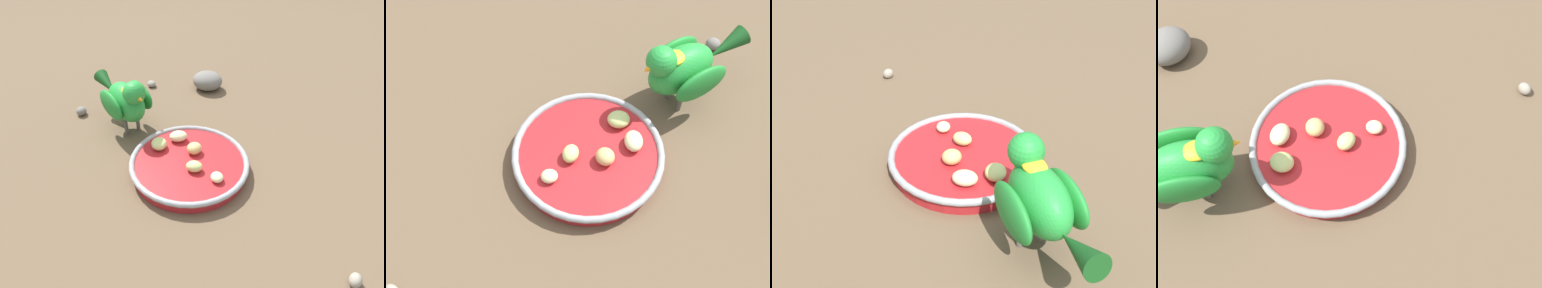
% 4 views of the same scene
% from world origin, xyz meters
% --- Properties ---
extents(ground_plane, '(4.00, 4.00, 0.00)m').
position_xyz_m(ground_plane, '(0.00, 0.00, 0.00)').
color(ground_plane, brown).
extents(feeding_bowl, '(0.23, 0.23, 0.03)m').
position_xyz_m(feeding_bowl, '(0.03, -0.00, 0.02)').
color(feeding_bowl, '#AD1E23').
rests_on(feeding_bowl, ground_plane).
extents(apple_piece_0, '(0.03, 0.03, 0.02)m').
position_xyz_m(apple_piece_0, '(0.04, -0.07, 0.03)').
color(apple_piece_0, beige).
rests_on(apple_piece_0, feeding_bowl).
extents(apple_piece_1, '(0.04, 0.05, 0.02)m').
position_xyz_m(apple_piece_1, '(0.01, 0.07, 0.03)').
color(apple_piece_1, '#C6D17A').
rests_on(apple_piece_1, feeding_bowl).
extents(apple_piece_2, '(0.05, 0.04, 0.02)m').
position_xyz_m(apple_piece_2, '(0.05, 0.07, 0.03)').
color(apple_piece_2, beige).
rests_on(apple_piece_2, feeding_bowl).
extents(apple_piece_3, '(0.03, 0.03, 0.02)m').
position_xyz_m(apple_piece_3, '(0.05, 0.01, 0.03)').
color(apple_piece_3, tan).
rests_on(apple_piece_3, feeding_bowl).
extents(apple_piece_4, '(0.04, 0.04, 0.02)m').
position_xyz_m(apple_piece_4, '(0.02, -0.03, 0.03)').
color(apple_piece_4, '#C6D17A').
rests_on(apple_piece_4, feeding_bowl).
extents(parrot, '(0.09, 0.20, 0.14)m').
position_xyz_m(parrot, '(0.00, 0.19, 0.08)').
color(parrot, '#59544C').
rests_on(parrot, ground_plane).
extents(rock_large, '(0.10, 0.11, 0.05)m').
position_xyz_m(rock_large, '(0.26, 0.23, 0.02)').
color(rock_large, slate).
rests_on(rock_large, ground_plane).
extents(pebble_1, '(0.03, 0.02, 0.02)m').
position_xyz_m(pebble_1, '(0.08, -0.33, 0.01)').
color(pebble_1, gray).
rests_on(pebble_1, ground_plane).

